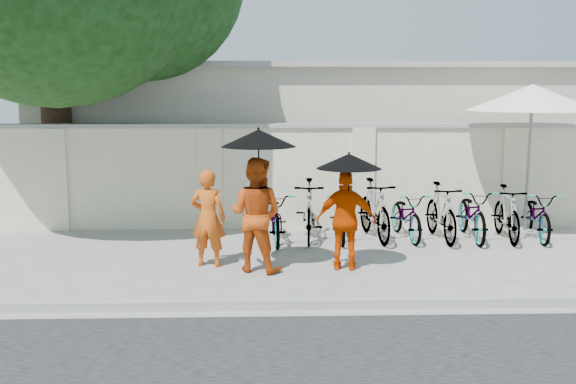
{
  "coord_description": "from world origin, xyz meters",
  "views": [
    {
      "loc": [
        0.13,
        -9.44,
        2.71
      ],
      "look_at": [
        0.45,
        0.76,
        1.1
      ],
      "focal_mm": 40.0,
      "sensor_mm": 36.0,
      "label": 1
    }
  ],
  "objects_px": {
    "monk_left": "(208,218)",
    "patio_umbrella": "(532,99)",
    "monk_center": "(256,215)",
    "monk_right": "(346,220)"
  },
  "relations": [
    {
      "from": "monk_left",
      "to": "monk_center",
      "type": "bearing_deg",
      "value": 171.35
    },
    {
      "from": "monk_center",
      "to": "patio_umbrella",
      "type": "xyz_separation_m",
      "value": [
        5.05,
        2.24,
        1.69
      ]
    },
    {
      "from": "monk_right",
      "to": "monk_left",
      "type": "bearing_deg",
      "value": 0.4
    },
    {
      "from": "monk_center",
      "to": "patio_umbrella",
      "type": "relative_size",
      "value": 0.61
    },
    {
      "from": "monk_left",
      "to": "monk_right",
      "type": "relative_size",
      "value": 1.0
    },
    {
      "from": "monk_left",
      "to": "patio_umbrella",
      "type": "relative_size",
      "value": 0.54
    },
    {
      "from": "monk_right",
      "to": "patio_umbrella",
      "type": "distance_m",
      "value": 4.66
    },
    {
      "from": "monk_left",
      "to": "patio_umbrella",
      "type": "height_order",
      "value": "patio_umbrella"
    },
    {
      "from": "monk_left",
      "to": "monk_center",
      "type": "height_order",
      "value": "monk_center"
    },
    {
      "from": "patio_umbrella",
      "to": "monk_right",
      "type": "bearing_deg",
      "value": -148.78
    }
  ]
}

